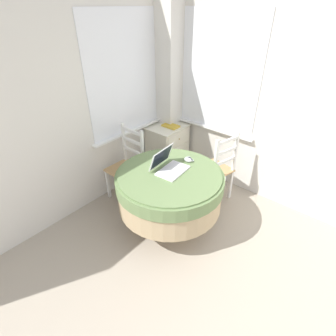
{
  "coord_description": "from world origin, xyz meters",
  "views": [
    {
      "loc": [
        -1.1,
        0.5,
        2.23
      ],
      "look_at": [
        0.79,
        2.09,
        0.66
      ],
      "focal_mm": 28.0,
      "sensor_mm": 36.0,
      "label": 1
    }
  ],
  "objects": [
    {
      "name": "dining_chair_near_right_window",
      "position": [
        1.42,
        1.82,
        0.45
      ],
      "size": [
        0.47,
        0.46,
        0.96
      ],
      "color": "tan",
      "rests_on": "ground_plane"
    },
    {
      "name": "cell_phone",
      "position": [
        1.0,
        1.95,
        0.74
      ],
      "size": [
        0.1,
        0.13,
        0.01
      ],
      "color": "#B2B7BC",
      "rests_on": "round_dining_table"
    },
    {
      "name": "book_on_cabinet",
      "position": [
        1.58,
        2.71,
        0.75
      ],
      "size": [
        0.15,
        0.23,
        0.02
      ],
      "color": "gold",
      "rests_on": "corner_cabinet"
    },
    {
      "name": "laptop",
      "position": [
        0.69,
        1.99,
        0.78
      ],
      "size": [
        0.37,
        0.33,
        0.23
      ],
      "color": "white",
      "rests_on": "round_dining_table"
    },
    {
      "name": "dining_chair_near_back_window",
      "position": [
        0.74,
        2.73,
        0.45
      ],
      "size": [
        0.39,
        0.4,
        0.96
      ],
      "color": "tan",
      "rests_on": "ground_plane"
    },
    {
      "name": "corner_room_shell",
      "position": [
        1.07,
        1.89,
        1.28
      ],
      "size": [
        4.14,
        4.87,
        2.55
      ],
      "color": "silver",
      "rests_on": "ground_plane"
    },
    {
      "name": "computer_mouse",
      "position": [
        0.95,
        1.94,
        0.76
      ],
      "size": [
        0.06,
        0.1,
        0.05
      ],
      "color": "silver",
      "rests_on": "round_dining_table"
    },
    {
      "name": "round_dining_table",
      "position": [
        0.64,
        1.94,
        0.55
      ],
      "size": [
        1.14,
        1.14,
        0.73
      ],
      "color": "#4C3D2D",
      "rests_on": "ground_plane"
    },
    {
      "name": "corner_cabinet",
      "position": [
        1.57,
        2.76,
        0.37
      ],
      "size": [
        0.56,
        0.45,
        0.73
      ],
      "color": "silver",
      "rests_on": "ground_plane"
    }
  ]
}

